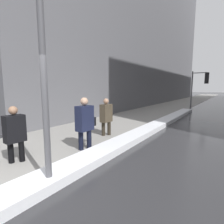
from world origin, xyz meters
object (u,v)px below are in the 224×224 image
at_px(pedestrian_with_shoulder_bag, 85,121).
at_px(pedestrian_in_glasses, 106,115).
at_px(lamp_post, 40,17).
at_px(pedestrian_nearside, 15,132).
at_px(traffic_light_near, 201,82).

xyz_separation_m(pedestrian_with_shoulder_bag, pedestrian_in_glasses, (-0.41, 1.66, -0.07)).
xyz_separation_m(lamp_post, pedestrian_with_shoulder_bag, (-0.85, 1.94, -2.24)).
height_order(lamp_post, pedestrian_with_shoulder_bag, lamp_post).
bearing_deg(lamp_post, pedestrian_with_shoulder_bag, 113.65).
relative_size(lamp_post, pedestrian_in_glasses, 3.52).
height_order(pedestrian_with_shoulder_bag, pedestrian_in_glasses, pedestrian_with_shoulder_bag).
xyz_separation_m(pedestrian_nearside, pedestrian_in_glasses, (0.39, 3.38, 0.02)).
bearing_deg(pedestrian_in_glasses, lamp_post, 21.21).
bearing_deg(pedestrian_nearside, lamp_post, 84.46).
bearing_deg(pedestrian_with_shoulder_bag, pedestrian_in_glasses, -164.21).
distance_m(traffic_light_near, pedestrian_nearside, 14.56).
bearing_deg(pedestrian_nearside, pedestrian_in_glasses, 175.29).
height_order(traffic_light_near, pedestrian_with_shoulder_bag, traffic_light_near).
distance_m(pedestrian_with_shoulder_bag, pedestrian_in_glasses, 1.71).
height_order(lamp_post, pedestrian_nearside, lamp_post).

